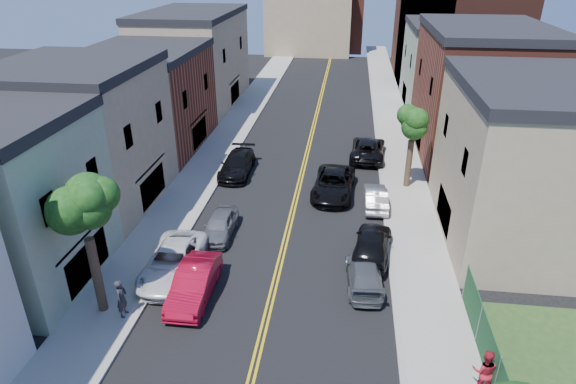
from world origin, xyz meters
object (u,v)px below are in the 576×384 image
(silver_car_right, at_px, (375,197))
(pedestrian_left, at_px, (122,298))
(black_suv_lane, at_px, (333,184))
(red_sedan, at_px, (194,283))
(black_car_left, at_px, (237,164))
(pedestrian_right, at_px, (484,371))
(grey_car_left, at_px, (220,225))
(dark_car_right_far, at_px, (368,149))
(black_car_right, at_px, (372,244))
(white_pickup, at_px, (173,262))
(grey_car_right, at_px, (364,274))

(silver_car_right, distance_m, pedestrian_left, 17.78)
(silver_car_right, xyz_separation_m, pedestrian_left, (-12.20, -12.92, 0.43))
(silver_car_right, relative_size, black_suv_lane, 0.70)
(red_sedan, xyz_separation_m, black_suv_lane, (6.41, 12.48, 0.02))
(black_car_left, bearing_deg, pedestrian_right, -54.70)
(grey_car_left, xyz_separation_m, black_suv_lane, (6.64, 6.55, 0.11))
(black_car_left, xyz_separation_m, dark_car_right_far, (10.19, 4.64, 0.02))
(black_car_right, height_order, pedestrian_left, pedestrian_left)
(black_car_left, height_order, pedestrian_right, pedestrian_right)
(silver_car_right, bearing_deg, pedestrian_right, 101.39)
(pedestrian_right, bearing_deg, white_pickup, -12.50)
(white_pickup, xyz_separation_m, black_car_left, (0.47, 13.51, -0.01))
(grey_car_left, xyz_separation_m, black_car_right, (9.16, -1.21, 0.13))
(grey_car_left, height_order, black_suv_lane, black_suv_lane)
(white_pickup, bearing_deg, black_car_right, 13.78)
(red_sedan, height_order, dark_car_right_far, dark_car_right_far)
(black_car_right, bearing_deg, white_pickup, 23.49)
(white_pickup, bearing_deg, grey_car_left, 68.97)
(red_sedan, height_order, grey_car_right, red_sedan)
(pedestrian_right, bearing_deg, silver_car_right, -66.67)
(pedestrian_left, bearing_deg, dark_car_right_far, -29.46)
(pedestrian_right, bearing_deg, black_suv_lane, -58.76)
(white_pickup, bearing_deg, grey_car_right, -0.26)
(red_sedan, height_order, silver_car_right, red_sedan)
(black_suv_lane, bearing_deg, grey_car_left, -131.81)
(grey_car_right, distance_m, pedestrian_left, 12.02)
(black_suv_lane, distance_m, pedestrian_left, 17.17)
(dark_car_right_far, bearing_deg, black_suv_lane, 74.81)
(silver_car_right, relative_size, pedestrian_right, 2.16)
(red_sedan, xyz_separation_m, grey_car_left, (-0.22, 5.94, -0.09))
(dark_car_right_far, relative_size, pedestrian_right, 3.00)
(silver_car_right, bearing_deg, grey_car_right, 82.61)
(grey_car_left, bearing_deg, pedestrian_left, -108.50)
(red_sedan, relative_size, black_car_left, 0.89)
(grey_car_right, bearing_deg, grey_car_left, -27.63)
(grey_car_right, relative_size, silver_car_right, 1.07)
(grey_car_left, bearing_deg, black_car_left, 96.08)
(white_pickup, xyz_separation_m, grey_car_left, (1.45, 4.25, -0.09))
(grey_car_left, bearing_deg, dark_car_right_far, 56.50)
(red_sedan, xyz_separation_m, dark_car_right_far, (8.99, 19.83, 0.00))
(black_car_left, bearing_deg, dark_car_right_far, 23.98)
(grey_car_left, distance_m, pedestrian_right, 16.74)
(black_car_left, relative_size, black_car_right, 1.11)
(black_suv_lane, relative_size, pedestrian_left, 3.07)
(grey_car_right, height_order, pedestrian_right, pedestrian_right)
(dark_car_right_far, distance_m, pedestrian_right, 24.55)
(black_car_right, relative_size, pedestrian_right, 2.54)
(white_pickup, distance_m, black_car_right, 11.03)
(red_sedan, distance_m, grey_car_right, 8.70)
(grey_car_right, height_order, black_car_right, black_car_right)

